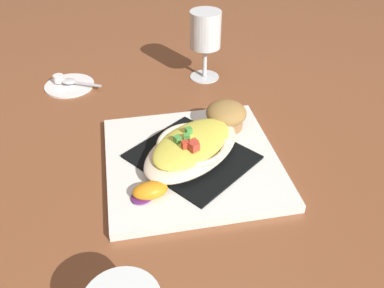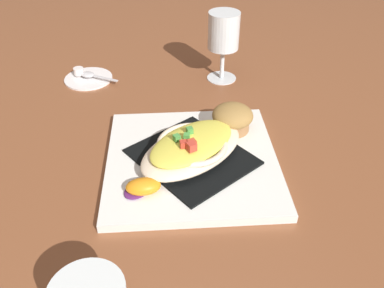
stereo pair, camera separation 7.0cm
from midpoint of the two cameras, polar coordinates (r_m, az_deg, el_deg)
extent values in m
plane|color=brown|center=(0.73, -2.75, -2.93)|extent=(2.60, 2.60, 0.00)
cube|color=white|center=(0.72, -2.77, -2.47)|extent=(0.35, 0.35, 0.02)
cube|color=black|center=(0.72, -2.79, -1.88)|extent=(0.23, 0.24, 0.00)
ellipsoid|color=beige|center=(0.71, -2.83, -0.80)|extent=(0.24, 0.20, 0.03)
torus|color=beige|center=(0.70, -2.86, -0.12)|extent=(0.17, 0.17, 0.01)
ellipsoid|color=#DFD54C|center=(0.70, -2.87, 0.06)|extent=(0.20, 0.17, 0.02)
cube|color=#CA472B|center=(0.67, -2.76, -0.06)|extent=(0.02, 0.02, 0.01)
cube|color=#CB3E2F|center=(0.66, -2.74, -0.47)|extent=(0.02, 0.02, 0.01)
cube|color=#499743|center=(0.70, -3.59, 1.71)|extent=(0.01, 0.01, 0.01)
cube|color=#C63C2A|center=(0.67, -3.93, -0.19)|extent=(0.01, 0.01, 0.01)
cube|color=#4CA244|center=(0.69, -3.59, 0.85)|extent=(0.01, 0.01, 0.01)
cube|color=#4B9C45|center=(0.68, -4.85, 0.37)|extent=(0.01, 0.01, 0.01)
cylinder|color=#9F6F44|center=(0.79, 2.17, 3.03)|extent=(0.07, 0.07, 0.02)
ellipsoid|color=olive|center=(0.78, 2.20, 4.26)|extent=(0.08, 0.08, 0.04)
ellipsoid|color=#4C0F23|center=(0.77, 2.22, 4.81)|extent=(0.03, 0.03, 0.01)
ellipsoid|color=#5A2367|center=(0.66, -9.79, -7.03)|extent=(0.06, 0.06, 0.01)
ellipsoid|color=orange|center=(0.65, -8.95, -6.51)|extent=(0.06, 0.04, 0.03)
cylinder|color=white|center=(1.00, -0.29, 9.32)|extent=(0.07, 0.07, 0.00)
cylinder|color=white|center=(0.98, -0.29, 11.32)|extent=(0.01, 0.01, 0.07)
cylinder|color=white|center=(0.95, -0.31, 15.55)|extent=(0.07, 0.07, 0.08)
cylinder|color=silver|center=(0.96, -0.30, 14.41)|extent=(0.06, 0.06, 0.04)
cylinder|color=white|center=(1.01, -18.61, 7.76)|extent=(0.11, 0.11, 0.01)
ellipsoid|color=silver|center=(1.01, -18.71, 8.20)|extent=(0.04, 0.04, 0.01)
cube|color=silver|center=(0.98, -16.37, 7.93)|extent=(0.06, 0.05, 0.00)
cylinder|color=white|center=(1.02, -19.95, 8.50)|extent=(0.02, 0.02, 0.02)
camera|label=1|loc=(0.04, -92.86, -2.17)|focal=38.43mm
camera|label=2|loc=(0.04, 87.14, 2.17)|focal=38.43mm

